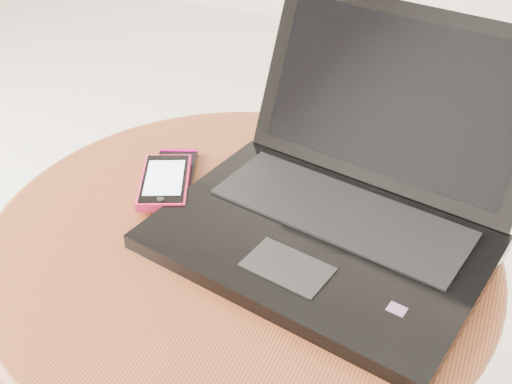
% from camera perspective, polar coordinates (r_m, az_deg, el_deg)
% --- Properties ---
extents(table, '(0.65, 0.65, 0.52)m').
position_cam_1_polar(table, '(0.88, -1.39, -9.10)').
color(table, '#4D2417').
rests_on(table, ground).
extents(laptop, '(0.44, 0.43, 0.24)m').
position_cam_1_polar(laptop, '(0.80, 7.58, -0.50)').
color(laptop, black).
rests_on(laptop, table).
extents(phone_black, '(0.09, 0.12, 0.01)m').
position_cam_1_polar(phone_black, '(0.91, -7.21, 1.82)').
color(phone_black, black).
rests_on(phone_black, table).
extents(phone_pink, '(0.11, 0.13, 0.01)m').
position_cam_1_polar(phone_pink, '(0.88, -8.09, 0.92)').
color(phone_pink, '#D21E51').
rests_on(phone_pink, phone_black).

